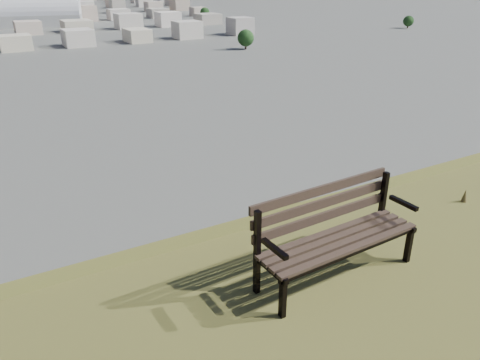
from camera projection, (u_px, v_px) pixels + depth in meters
park_bench at (333, 229)px, 4.66m from camera, size 1.76×0.63×0.91m
arena at (29, 16)px, 254.01m from camera, size 57.48×35.55×22.58m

